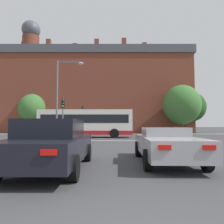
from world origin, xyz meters
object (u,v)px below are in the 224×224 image
object	(u,v)px
street_lamp_junction	(61,91)
pedestrian_walking_east	(69,127)
car_roadster_right	(165,144)
traffic_light_far_left	(82,115)
bus_crossing_lead	(85,123)
traffic_light_near_left	(62,112)
car_saloon_left	(51,144)
pedestrian_waiting	(108,128)

from	to	relation	value
street_lamp_junction	pedestrian_walking_east	bearing A→B (deg)	98.25
car_roadster_right	street_lamp_junction	size ratio (longest dim) A/B	0.66
car_roadster_right	traffic_light_far_left	xyz separation A→B (m)	(-6.61, 26.52, 2.27)
bus_crossing_lead	traffic_light_near_left	size ratio (longest dim) A/B	2.72
traffic_light_near_left	pedestrian_walking_east	bearing A→B (deg)	98.64
car_saloon_left	pedestrian_waiting	size ratio (longest dim) A/B	2.92
traffic_light_far_left	pedestrian_walking_east	world-z (taller)	traffic_light_far_left
traffic_light_near_left	pedestrian_waiting	bearing A→B (deg)	74.02
pedestrian_waiting	street_lamp_junction	bearing A→B (deg)	103.11
car_saloon_left	traffic_light_near_left	size ratio (longest dim) A/B	1.29
street_lamp_junction	traffic_light_far_left	bearing A→B (deg)	90.17
bus_crossing_lead	pedestrian_walking_east	distance (m)	10.90
car_saloon_left	traffic_light_far_left	bearing A→B (deg)	95.83
traffic_light_near_left	street_lamp_junction	bearing A→B (deg)	-106.42
bus_crossing_lead	pedestrian_waiting	size ratio (longest dim) A/B	6.13
pedestrian_waiting	pedestrian_walking_east	world-z (taller)	pedestrian_walking_east
traffic_light_near_left	pedestrian_waiting	size ratio (longest dim) A/B	2.25
car_roadster_right	traffic_light_near_left	bearing A→B (deg)	119.38
bus_crossing_lead	pedestrian_waiting	world-z (taller)	bus_crossing_lead
car_saloon_left	traffic_light_near_left	bearing A→B (deg)	101.43
street_lamp_junction	pedestrian_waiting	size ratio (longest dim) A/B	4.41
pedestrian_walking_east	street_lamp_junction	bearing A→B (deg)	-90.49
car_saloon_left	pedestrian_waiting	bearing A→B (deg)	87.27
car_saloon_left	car_roadster_right	world-z (taller)	car_saloon_left
bus_crossing_lead	pedestrian_walking_east	xyz separation A→B (m)	(-3.83, 10.19, -0.58)
bus_crossing_lead	street_lamp_junction	world-z (taller)	street_lamp_junction
traffic_light_far_left	pedestrian_walking_east	xyz separation A→B (m)	(-2.07, 0.12, -1.87)
traffic_light_far_left	pedestrian_waiting	distance (m)	4.59
bus_crossing_lead	traffic_light_far_left	world-z (taller)	traffic_light_far_left
car_saloon_left	street_lamp_junction	xyz separation A→B (m)	(-2.80, 13.26, 3.76)
car_saloon_left	bus_crossing_lead	distance (m)	17.71
street_lamp_junction	bus_crossing_lead	bearing A→B (deg)	68.68
bus_crossing_lead	car_roadster_right	bearing A→B (deg)	16.44
car_roadster_right	street_lamp_junction	world-z (taller)	street_lamp_junction
car_roadster_right	pedestrian_waiting	xyz separation A→B (m)	(-2.46, 26.40, 0.31)
street_lamp_junction	pedestrian_waiting	distance (m)	15.33
pedestrian_waiting	car_saloon_left	bearing A→B (deg)	116.39
street_lamp_junction	car_saloon_left	bearing A→B (deg)	-78.07
traffic_light_near_left	car_roadster_right	bearing A→B (deg)	-62.12
street_lamp_junction	pedestrian_walking_east	world-z (taller)	street_lamp_junction
traffic_light_far_left	traffic_light_near_left	distance (m)	14.24
car_roadster_right	pedestrian_waiting	distance (m)	26.51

